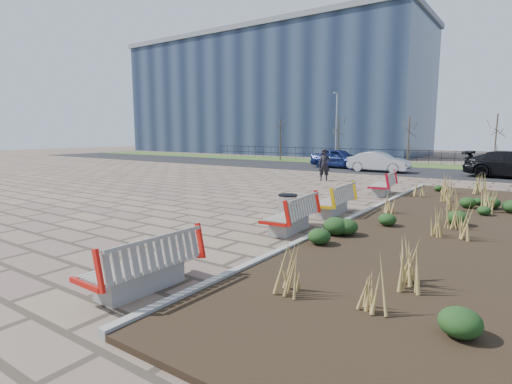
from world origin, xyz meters
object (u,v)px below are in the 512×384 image
Objects in this scene: bench_b at (289,214)px; car_silver at (379,162)px; bench_d at (382,183)px; bench_c at (332,200)px; car_blue at (339,158)px; lamp_west at (336,129)px; bench_a at (141,262)px; pedestrian at (324,165)px; litter_bin at (288,210)px.

bench_b is 18.39m from car_silver.
bench_d is 0.51× the size of car_silver.
bench_c is 0.51× the size of car_silver.
car_blue is 5.19m from lamp_west.
bench_a is 1.00× the size of bench_b.
bench_a is 1.00× the size of bench_c.
bench_a is at bearing -92.92° from bench_c.
lamp_west reaches higher than bench_c.
lamp_west is (-9.00, 20.75, 2.54)m from bench_c.
bench_c is at bearing -82.80° from pedestrian.
car_silver reaches higher than litter_bin.
bench_a is at bearing -95.20° from bench_b.
bench_b reaches higher than litter_bin.
lamp_west reaches higher than litter_bin.
pedestrian is 0.42× the size of car_blue.
litter_bin is at bearing -89.70° from pedestrian.
bench_d is at bearing -57.44° from pedestrian.
bench_d is (0.00, 5.20, 0.00)m from bench_c.
lamp_west is at bearing 105.71° from bench_b.
bench_d is at bearing -143.64° from car_blue.
bench_d is 5.49m from pedestrian.
pedestrian reaches higher than bench_c.
pedestrian is 0.30× the size of lamp_west.
car_blue is at bearing 114.30° from bench_d.
litter_bin is at bearing -171.03° from car_silver.
litter_bin is 0.20× the size of car_blue.
litter_bin is 11.35m from pedestrian.
pedestrian is at bearing 106.59° from bench_a.
bench_c is 22.76m from lamp_west.
lamp_west reaches higher than bench_b.
bench_b and bench_c have the same top height.
pedestrian is (-4.32, 16.39, 0.40)m from bench_a.
car_blue is (-6.91, 24.42, 0.26)m from bench_a.
bench_a and bench_b have the same top height.
bench_b is 2.80m from bench_c.
car_silver reaches higher than bench_b.
lamp_west reaches higher than bench_a.
car_blue is at bearing 109.05° from litter_bin.
bench_d is at bearing -59.95° from lamp_west.
bench_a is at bearing -72.53° from lamp_west.
bench_b is at bearing -88.78° from pedestrian.
litter_bin is at bearing -69.51° from lamp_west.
bench_d is (0.00, 8.00, 0.00)m from bench_b.
pedestrian reaches higher than litter_bin.
car_silver is 0.69× the size of lamp_west.
car_blue is (-6.45, 18.70, 0.32)m from litter_bin.
bench_a is 30.08m from lamp_west.
car_silver is at bearing 95.43° from bench_b.
bench_c is 0.49× the size of car_blue.
litter_bin is at bearing 118.33° from bench_b.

